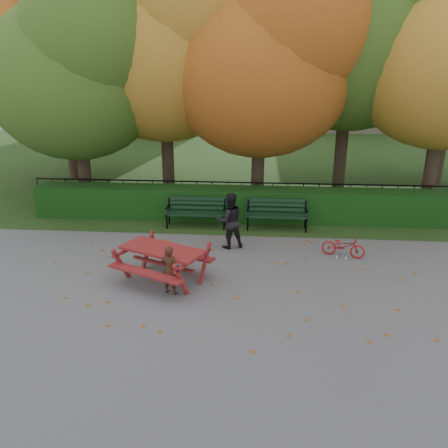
# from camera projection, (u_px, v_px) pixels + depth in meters

# --- Properties ---
(ground) EXTENTS (90.00, 90.00, 0.00)m
(ground) POSITION_uv_depth(u_px,v_px,m) (232.00, 284.00, 9.66)
(ground) COLOR slate
(ground) RESTS_ON ground
(grass_strip) EXTENTS (90.00, 90.00, 0.00)m
(grass_strip) POSITION_uv_depth(u_px,v_px,m) (249.00, 161.00, 22.82)
(grass_strip) COLOR #1C3514
(grass_strip) RESTS_ON ground
(building_left) EXTENTS (10.00, 7.00, 15.00)m
(building_left) POSITION_uv_depth(u_px,v_px,m) (134.00, 27.00, 32.30)
(building_left) COLOR #B7AA8E
(building_left) RESTS_ON ground
(building_right) EXTENTS (9.00, 6.00, 12.00)m
(building_right) POSITION_uv_depth(u_px,v_px,m) (360.00, 50.00, 33.39)
(building_right) COLOR #B7AA8E
(building_right) RESTS_ON ground
(hedge) EXTENTS (13.00, 0.90, 1.00)m
(hedge) POSITION_uv_depth(u_px,v_px,m) (241.00, 204.00, 13.73)
(hedge) COLOR black
(hedge) RESTS_ON ground
(iron_fence) EXTENTS (14.00, 0.04, 1.02)m
(iron_fence) POSITION_uv_depth(u_px,v_px,m) (242.00, 196.00, 14.47)
(iron_fence) COLOR black
(iron_fence) RESTS_ON ground
(tree_a) EXTENTS (5.88, 5.60, 7.48)m
(tree_a) POSITION_uv_depth(u_px,v_px,m) (80.00, 69.00, 13.80)
(tree_a) COLOR black
(tree_a) RESTS_ON ground
(tree_b) EXTENTS (6.72, 6.40, 8.79)m
(tree_b) POSITION_uv_depth(u_px,v_px,m) (172.00, 41.00, 14.40)
(tree_b) COLOR black
(tree_b) RESTS_ON ground
(tree_c) EXTENTS (6.30, 6.00, 8.00)m
(tree_c) POSITION_uv_depth(u_px,v_px,m) (271.00, 58.00, 13.60)
(tree_c) COLOR black
(tree_c) RESTS_ON ground
(tree_d) EXTENTS (7.14, 6.80, 9.58)m
(tree_d) POSITION_uv_depth(u_px,v_px,m) (366.00, 21.00, 14.18)
(tree_d) COLOR black
(tree_d) RESTS_ON ground
(tree_f) EXTENTS (6.93, 6.60, 9.19)m
(tree_f) POSITION_uv_depth(u_px,v_px,m) (65.00, 37.00, 17.00)
(tree_f) COLOR black
(tree_f) RESTS_ON ground
(bench_left) EXTENTS (1.80, 0.57, 0.88)m
(bench_left) POSITION_uv_depth(u_px,v_px,m) (196.00, 210.00, 13.07)
(bench_left) COLOR black
(bench_left) RESTS_ON ground
(bench_right) EXTENTS (1.80, 0.57, 0.88)m
(bench_right) POSITION_uv_depth(u_px,v_px,m) (277.00, 212.00, 12.88)
(bench_right) COLOR black
(bench_right) RESTS_ON ground
(picnic_table) EXTENTS (2.29, 2.12, 0.90)m
(picnic_table) POSITION_uv_depth(u_px,v_px,m) (163.00, 256.00, 9.61)
(picnic_table) COLOR maroon
(picnic_table) RESTS_ON ground
(leaf_pile) EXTENTS (1.17, 0.94, 0.07)m
(leaf_pile) POSITION_uv_depth(u_px,v_px,m) (156.00, 244.00, 11.80)
(leaf_pile) COLOR maroon
(leaf_pile) RESTS_ON ground
(leaf_scatter) EXTENTS (9.00, 5.70, 0.01)m
(leaf_scatter) POSITION_uv_depth(u_px,v_px,m) (232.00, 278.00, 9.94)
(leaf_scatter) COLOR maroon
(leaf_scatter) RESTS_ON ground
(child) EXTENTS (0.45, 0.36, 1.08)m
(child) POSITION_uv_depth(u_px,v_px,m) (170.00, 270.00, 9.09)
(child) COLOR #3B1F12
(child) RESTS_ON ground
(adult) EXTENTS (0.88, 0.78, 1.50)m
(adult) POSITION_uv_depth(u_px,v_px,m) (230.00, 221.00, 11.44)
(adult) COLOR black
(adult) RESTS_ON ground
(bicycle) EXTENTS (1.13, 0.68, 0.56)m
(bicycle) POSITION_uv_depth(u_px,v_px,m) (343.00, 246.00, 11.01)
(bicycle) COLOR #A8110F
(bicycle) RESTS_ON ground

